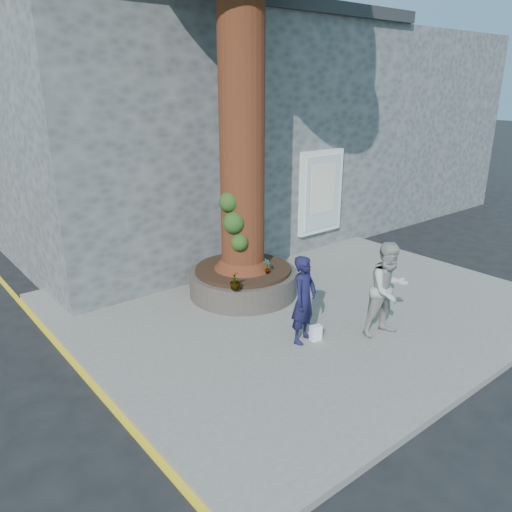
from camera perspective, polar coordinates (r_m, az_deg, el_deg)
ground at (r=9.08m, az=2.33°, el=-10.14°), size 120.00×120.00×0.00m
pavement at (r=10.62m, az=4.87°, el=-5.28°), size 9.00×8.00×0.12m
yellow_line at (r=8.51m, az=-18.56°, el=-13.40°), size 0.10×30.00×0.01m
stone_shop at (r=15.29m, az=-8.65°, el=14.14°), size 10.30×8.30×6.30m
neighbour_shop at (r=20.56m, az=11.54°, el=14.77°), size 6.00×8.00×6.00m
planter at (r=10.75m, az=-1.47°, el=-2.85°), size 2.30×2.30×0.60m
man at (r=8.66m, az=5.51°, el=-4.99°), size 0.66×0.53×1.58m
woman at (r=9.13m, az=14.88°, el=-3.72°), size 0.96×0.81×1.74m
shopping_bag at (r=8.98m, az=6.84°, el=-8.72°), size 0.22×0.16×0.28m
plant_a at (r=10.24m, az=1.32°, el=-1.16°), size 0.21×0.18×0.33m
plant_b at (r=11.70m, az=-0.74°, el=1.72°), size 0.28×0.28×0.43m
plant_c at (r=9.47m, az=-2.42°, el=-2.83°), size 0.27×0.27×0.36m
plant_d at (r=11.55m, az=-0.01°, el=1.09°), size 0.34×0.33×0.28m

